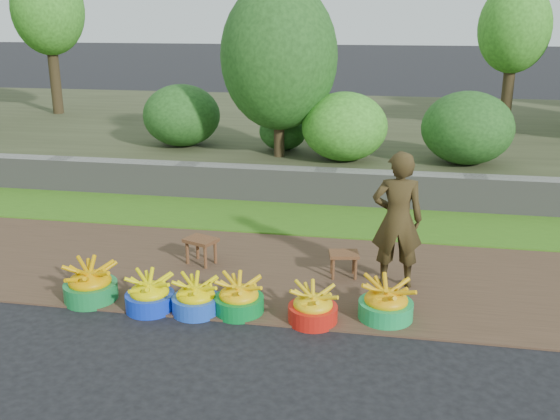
% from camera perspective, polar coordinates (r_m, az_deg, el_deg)
% --- Properties ---
extents(ground_plane, '(120.00, 120.00, 0.00)m').
position_cam_1_polar(ground_plane, '(6.01, -0.43, -10.63)').
color(ground_plane, black).
rests_on(ground_plane, ground).
extents(dirt_shoulder, '(80.00, 2.50, 0.02)m').
position_cam_1_polar(dirt_shoulder, '(7.11, 1.49, -5.91)').
color(dirt_shoulder, '#493424').
rests_on(dirt_shoulder, ground).
extents(grass_verge, '(80.00, 1.50, 0.04)m').
position_cam_1_polar(grass_verge, '(8.96, 3.52, -0.87)').
color(grass_verge, '#3B7218').
rests_on(grass_verge, ground).
extents(retaining_wall, '(80.00, 0.35, 0.55)m').
position_cam_1_polar(retaining_wall, '(9.70, 4.17, 2.11)').
color(retaining_wall, slate).
rests_on(retaining_wall, ground).
extents(earth_bank, '(80.00, 10.00, 0.50)m').
position_cam_1_polar(earth_bank, '(14.47, 6.40, 7.03)').
color(earth_bank, '#3A3F25').
rests_on(earth_bank, ground).
extents(vegetation, '(32.00, 8.33, 4.47)m').
position_cam_1_polar(vegetation, '(13.81, 12.35, 16.15)').
color(vegetation, '#312715').
rests_on(vegetation, earth_bank).
extents(basin_a, '(0.54, 0.54, 0.41)m').
position_cam_1_polar(basin_a, '(6.73, -16.96, -6.51)').
color(basin_a, '#177B37').
rests_on(basin_a, ground).
extents(basin_b, '(0.49, 0.49, 0.36)m').
position_cam_1_polar(basin_b, '(6.39, -11.83, -7.57)').
color(basin_b, '#1033C8').
rests_on(basin_b, ground).
extents(basin_c, '(0.48, 0.48, 0.36)m').
position_cam_1_polar(basin_c, '(6.26, -7.70, -7.96)').
color(basin_c, blue).
rests_on(basin_c, ground).
extents(basin_d, '(0.49, 0.49, 0.37)m').
position_cam_1_polar(basin_d, '(6.20, -3.77, -8.02)').
color(basin_d, '#08782C').
rests_on(basin_d, ground).
extents(basin_e, '(0.48, 0.48, 0.35)m').
position_cam_1_polar(basin_e, '(6.03, 3.03, -8.85)').
color(basin_e, red).
rests_on(basin_e, ground).
extents(basin_f, '(0.53, 0.53, 0.39)m').
position_cam_1_polar(basin_f, '(6.14, 9.66, -8.38)').
color(basin_f, '#179A4A').
rests_on(basin_f, ground).
extents(stool_left, '(0.43, 0.38, 0.31)m').
position_cam_1_polar(stool_left, '(7.36, -7.24, -3.07)').
color(stool_left, brown).
rests_on(stool_left, dirt_shoulder).
extents(stool_right, '(0.36, 0.30, 0.29)m').
position_cam_1_polar(stool_right, '(6.99, 5.86, -4.34)').
color(stool_right, brown).
rests_on(stool_right, dirt_shoulder).
extents(vendor_woman, '(0.57, 0.40, 1.48)m').
position_cam_1_polar(vendor_woman, '(6.69, 10.68, -0.88)').
color(vendor_woman, black).
rests_on(vendor_woman, dirt_shoulder).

